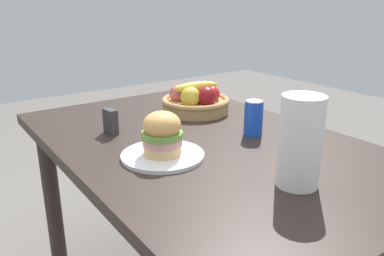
{
  "coord_description": "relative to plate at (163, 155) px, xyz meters",
  "views": [
    {
      "loc": [
        1.0,
        -0.75,
        1.22
      ],
      "look_at": [
        0.02,
        -0.06,
        0.81
      ],
      "focal_mm": 36.23,
      "sensor_mm": 36.0,
      "label": 1
    }
  ],
  "objects": [
    {
      "name": "dining_table",
      "position": [
        -0.05,
        0.19,
        -0.11
      ],
      "size": [
        1.4,
        0.9,
        0.75
      ],
      "color": "#2D231E",
      "rests_on": "ground_plane"
    },
    {
      "name": "plate",
      "position": [
        0.0,
        0.0,
        0.0
      ],
      "size": [
        0.26,
        0.26,
        0.01
      ],
      "primitive_type": "cylinder",
      "color": "white",
      "rests_on": "dining_table"
    },
    {
      "name": "sandwich",
      "position": [
        -0.0,
        0.0,
        0.07
      ],
      "size": [
        0.13,
        0.13,
        0.13
      ],
      "color": "#E5BC75",
      "rests_on": "plate"
    },
    {
      "name": "soda_can",
      "position": [
        0.01,
        0.37,
        0.06
      ],
      "size": [
        0.07,
        0.07,
        0.13
      ],
      "color": "blue",
      "rests_on": "dining_table"
    },
    {
      "name": "fruit_basket",
      "position": [
        -0.34,
        0.37,
        0.04
      ],
      "size": [
        0.29,
        0.29,
        0.14
      ],
      "color": "tan",
      "rests_on": "dining_table"
    },
    {
      "name": "paper_towel_roll",
      "position": [
        0.36,
        0.19,
        0.11
      ],
      "size": [
        0.11,
        0.11,
        0.24
      ],
      "primitive_type": "cylinder",
      "color": "white",
      "rests_on": "dining_table"
    },
    {
      "name": "napkin_holder",
      "position": [
        -0.3,
        -0.04,
        0.04
      ],
      "size": [
        0.06,
        0.04,
        0.09
      ],
      "primitive_type": "cube",
      "rotation": [
        0.0,
        0.0,
        0.09
      ],
      "color": "#333338",
      "rests_on": "dining_table"
    }
  ]
}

